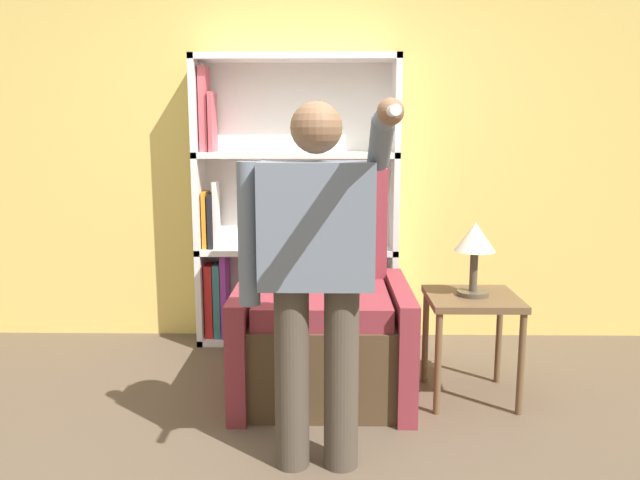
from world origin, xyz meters
TOP-DOWN VIEW (x-y plane):
  - wall_back at (0.00, 2.03)m, footprint 8.00×0.06m
  - bookcase at (-0.12, 1.88)m, footprint 1.37×0.28m
  - armchair at (0.16, 1.03)m, footprint 0.95×0.88m
  - person_standing at (0.14, 0.18)m, footprint 0.62×0.78m
  - side_table at (0.98, 0.92)m, footprint 0.48×0.48m
  - table_lamp at (0.98, 0.92)m, footprint 0.22×0.22m

SIDE VIEW (x-z plane):
  - armchair at x=0.16m, z-range -0.23..1.01m
  - side_table at x=0.98m, z-range 0.20..0.78m
  - table_lamp at x=0.98m, z-range 0.67..1.07m
  - person_standing at x=0.14m, z-range 0.12..1.70m
  - bookcase at x=-0.12m, z-range -0.04..1.92m
  - wall_back at x=0.00m, z-range 0.00..2.80m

